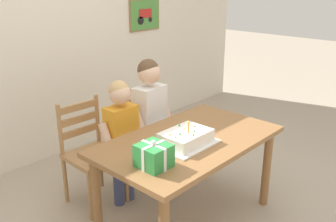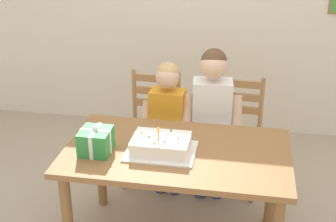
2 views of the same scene
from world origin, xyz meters
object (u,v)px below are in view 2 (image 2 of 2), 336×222
Objects in this scene: chair_right at (234,134)px; dining_table at (177,163)px; birthday_cake at (161,145)px; chair_left at (152,128)px; child_older at (212,112)px; gift_box_red_large at (96,141)px; child_younger at (168,117)px.

dining_table is at bearing -112.72° from chair_right.
chair_left is at bearing 105.60° from birthday_cake.
dining_table is 0.90m from chair_right.
chair_right is (0.44, 0.86, -0.32)m from birthday_cake.
dining_table is at bearing -67.54° from chair_left.
child_older is at bearing -23.56° from chair_left.
child_older is at bearing 46.73° from gift_box_red_large.
birthday_cake is 0.41m from gift_box_red_large.
dining_table is 1.57× the size of chair_right.
dining_table is 0.63m from child_older.
child_younger is (-0.17, 0.59, 0.04)m from dining_table.
child_younger reaches higher than dining_table.
child_older is (0.26, 0.64, -0.03)m from birthday_cake.
chair_left is (-0.34, 0.81, -0.17)m from dining_table.
birthday_cake is (-0.10, -0.05, 0.15)m from dining_table.
child_younger is at bearing -156.60° from chair_right.
gift_box_red_large is at bearing -170.18° from birthday_cake.
birthday_cake reaches higher than dining_table.
child_younger is (0.33, 0.71, -0.14)m from gift_box_red_large.
dining_table is at bearing -74.18° from child_younger.
chair_left is at bearing 127.36° from child_younger.
chair_right is at bearing 47.94° from gift_box_red_large.
gift_box_red_large is (-0.50, -0.12, 0.18)m from dining_table.
child_older is (-0.17, -0.22, 0.29)m from chair_right.
birthday_cake is 0.48× the size of chair_left.
child_younger is (0.17, -0.22, 0.21)m from chair_left.
chair_right is 0.82× the size of child_younger.
birthday_cake is 0.95m from chair_left.
birthday_cake is at bearing 9.82° from gift_box_red_large.
chair_right is at bearing 52.17° from child_older.
child_older is 0.35m from child_younger.
birthday_cake is at bearing -116.84° from chair_right.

